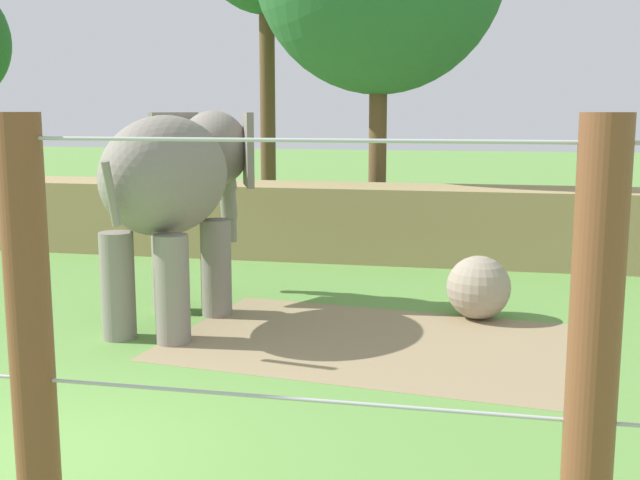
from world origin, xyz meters
name	(u,v)px	position (x,y,z in m)	size (l,w,h in m)	color
ground_plane	(44,456)	(0.00, 0.00, 0.00)	(120.00, 120.00, 0.00)	#609342
dirt_patch	(376,342)	(2.61, 4.43, 0.00)	(5.82, 3.80, 0.01)	#937F5B
embankment_wall	(302,220)	(0.00, 10.91, 0.82)	(36.00, 1.80, 1.64)	tan
elephant	(177,183)	(-0.60, 4.98, 2.18)	(1.88, 4.45, 3.30)	gray
enrichment_ball	(479,287)	(4.02, 6.06, 0.51)	(1.02, 1.02, 1.02)	gray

